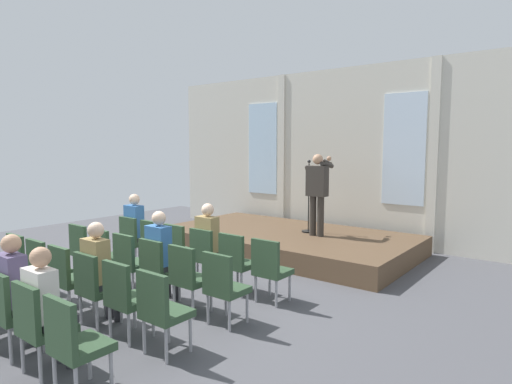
# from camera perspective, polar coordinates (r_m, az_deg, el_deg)

# --- Properties ---
(ground_plane) EXTENTS (14.09, 14.09, 0.00)m
(ground_plane) POSITION_cam_1_polar(r_m,az_deg,el_deg) (6.84, -13.81, -13.27)
(ground_plane) COLOR #4C4C51
(rear_partition) EXTENTS (9.53, 0.14, 4.07)m
(rear_partition) POSITION_cam_1_polar(r_m,az_deg,el_deg) (10.68, 9.41, 4.89)
(rear_partition) COLOR beige
(rear_partition) RESTS_ON ground
(stage_platform) EXTENTS (5.28, 2.89, 0.41)m
(stage_platform) POSITION_cam_1_polar(r_m,az_deg,el_deg) (9.42, 4.05, -6.47)
(stage_platform) COLOR brown
(stage_platform) RESTS_ON ground
(speaker) EXTENTS (0.51, 0.69, 1.68)m
(speaker) POSITION_cam_1_polar(r_m,az_deg,el_deg) (8.90, 8.12, 0.46)
(speaker) COLOR #332D28
(speaker) RESTS_ON stage_platform
(mic_stand) EXTENTS (0.28, 0.28, 1.55)m
(mic_stand) POSITION_cam_1_polar(r_m,az_deg,el_deg) (9.32, 6.95, -3.25)
(mic_stand) COLOR black
(mic_stand) RESTS_ON stage_platform
(chair_r0_c0) EXTENTS (0.46, 0.44, 0.94)m
(chair_r0_c0) POSITION_cam_1_polar(r_m,az_deg,el_deg) (8.42, -15.93, -5.88)
(chair_r0_c0) COLOR #99999E
(chair_r0_c0) RESTS_ON ground
(audience_r0_c0) EXTENTS (0.36, 0.39, 1.36)m
(audience_r0_c0) POSITION_cam_1_polar(r_m,az_deg,el_deg) (8.43, -15.53, -4.35)
(audience_r0_c0) COLOR #2D2D33
(audience_r0_c0) RESTS_ON ground
(chair_r0_c1) EXTENTS (0.46, 0.44, 0.94)m
(chair_r0_c1) POSITION_cam_1_polar(r_m,az_deg,el_deg) (7.93, -13.20, -6.54)
(chair_r0_c1) COLOR #99999E
(chair_r0_c1) RESTS_ON ground
(chair_r0_c2) EXTENTS (0.46, 0.44, 0.94)m
(chair_r0_c2) POSITION_cam_1_polar(r_m,az_deg,el_deg) (7.47, -10.12, -7.27)
(chair_r0_c2) COLOR #99999E
(chair_r0_c2) RESTS_ON ground
(chair_r0_c3) EXTENTS (0.46, 0.44, 0.94)m
(chair_r0_c3) POSITION_cam_1_polar(r_m,az_deg,el_deg) (7.02, -6.62, -8.07)
(chair_r0_c3) COLOR #99999E
(chair_r0_c3) RESTS_ON ground
(audience_r0_c3) EXTENTS (0.36, 0.39, 1.34)m
(audience_r0_c3) POSITION_cam_1_polar(r_m,az_deg,el_deg) (7.03, -6.18, -6.31)
(audience_r0_c3) COLOR #2D2D33
(audience_r0_c3) RESTS_ON ground
(chair_r0_c4) EXTENTS (0.46, 0.44, 0.94)m
(chair_r0_c4) POSITION_cam_1_polar(r_m,az_deg,el_deg) (6.61, -2.66, -8.93)
(chair_r0_c4) COLOR #99999E
(chair_r0_c4) RESTS_ON ground
(chair_r0_c5) EXTENTS (0.46, 0.44, 0.94)m
(chair_r0_c5) POSITION_cam_1_polar(r_m,az_deg,el_deg) (6.23, 1.83, -9.85)
(chair_r0_c5) COLOR #99999E
(chair_r0_c5) RESTS_ON ground
(chair_r1_c0) EXTENTS (0.46, 0.44, 0.94)m
(chair_r1_c0) POSITION_cam_1_polar(r_m,az_deg,el_deg) (7.89, -21.74, -6.88)
(chair_r1_c0) COLOR #99999E
(chair_r1_c0) RESTS_ON ground
(chair_r1_c1) EXTENTS (0.46, 0.44, 0.94)m
(chair_r1_c1) POSITION_cam_1_polar(r_m,az_deg,el_deg) (7.37, -19.22, -7.69)
(chair_r1_c1) COLOR #99999E
(chair_r1_c1) RESTS_ON ground
(chair_r1_c2) EXTENTS (0.46, 0.44, 0.94)m
(chair_r1_c2) POSITION_cam_1_polar(r_m,az_deg,el_deg) (6.86, -16.31, -8.61)
(chair_r1_c2) COLOR #99999E
(chair_r1_c2) RESTS_ON ground
(chair_r1_c3) EXTENTS (0.46, 0.44, 0.94)m
(chair_r1_c3) POSITION_cam_1_polar(r_m,az_deg,el_deg) (6.38, -12.92, -9.63)
(chair_r1_c3) COLOR #99999E
(chair_r1_c3) RESTS_ON ground
(audience_r1_c3) EXTENTS (0.36, 0.39, 1.33)m
(audience_r1_c3) POSITION_cam_1_polar(r_m,az_deg,el_deg) (6.38, -12.40, -7.73)
(audience_r1_c3) COLOR #2D2D33
(audience_r1_c3) RESTS_ON ground
(chair_r1_c4) EXTENTS (0.46, 0.44, 0.94)m
(chair_r1_c4) POSITION_cam_1_polar(r_m,az_deg,el_deg) (5.92, -8.97, -10.79)
(chair_r1_c4) COLOR #99999E
(chair_r1_c4) RESTS_ON ground
(chair_r1_c5) EXTENTS (0.46, 0.44, 0.94)m
(chair_r1_c5) POSITION_cam_1_polar(r_m,az_deg,el_deg) (5.50, -4.35, -12.06)
(chair_r1_c5) COLOR #99999E
(chair_r1_c5) RESTS_ON ground
(chair_r2_c0) EXTENTS (0.46, 0.44, 0.94)m
(chair_r2_c0) POSITION_cam_1_polar(r_m,az_deg,el_deg) (7.46, -28.34, -7.92)
(chair_r2_c0) COLOR #99999E
(chair_r2_c0) RESTS_ON ground
(chair_r2_c1) EXTENTS (0.46, 0.44, 0.94)m
(chair_r2_c1) POSITION_cam_1_polar(r_m,az_deg,el_deg) (6.90, -26.18, -8.91)
(chair_r2_c1) COLOR #99999E
(chair_r2_c1) RESTS_ON ground
(chair_r2_c2) EXTENTS (0.46, 0.44, 0.94)m
(chair_r2_c2) POSITION_cam_1_polar(r_m,az_deg,el_deg) (6.36, -23.63, -10.05)
(chair_r2_c2) COLOR #99999E
(chair_r2_c2) RESTS_ON ground
(chair_r2_c3) EXTENTS (0.46, 0.44, 0.94)m
(chair_r2_c3) POSITION_cam_1_polar(r_m,az_deg,el_deg) (5.83, -20.59, -11.37)
(chair_r2_c3) COLOR #99999E
(chair_r2_c3) RESTS_ON ground
(audience_r2_c3) EXTENTS (0.36, 0.39, 1.31)m
(audience_r2_c3) POSITION_cam_1_polar(r_m,az_deg,el_deg) (5.82, -19.97, -9.38)
(audience_r2_c3) COLOR #2D2D33
(audience_r2_c3) RESTS_ON ground
(chair_r2_c4) EXTENTS (0.46, 0.44, 0.94)m
(chair_r2_c4) POSITION_cam_1_polar(r_m,az_deg,el_deg) (5.33, -16.92, -12.91)
(chair_r2_c4) COLOR #99999E
(chair_r2_c4) RESTS_ON ground
(chair_r2_c5) EXTENTS (0.46, 0.44, 0.94)m
(chair_r2_c5) POSITION_cam_1_polar(r_m,az_deg,el_deg) (4.85, -12.45, -14.69)
(chair_r2_c5) COLOR #99999E
(chair_r2_c5) RESTS_ON ground
(chair_r3_c3) EXTENTS (0.46, 0.44, 0.94)m
(chair_r3_c3) POSITION_cam_1_polar(r_m,az_deg,el_deg) (5.41, -29.75, -13.16)
(chair_r3_c3) COLOR #99999E
(chair_r3_c3) RESTS_ON ground
(audience_r3_c3) EXTENTS (0.36, 0.39, 1.32)m
(audience_r3_c3) POSITION_cam_1_polar(r_m,az_deg,el_deg) (5.38, -29.05, -11.00)
(audience_r3_c3) COLOR #2D2D33
(audience_r3_c3) RESTS_ON ground
(chair_r3_c4) EXTENTS (0.46, 0.44, 0.94)m
(chair_r3_c4) POSITION_cam_1_polar(r_m,az_deg,el_deg) (4.86, -26.79, -15.17)
(chair_r3_c4) COLOR #99999E
(chair_r3_c4) RESTS_ON ground
(audience_r3_c4) EXTENTS (0.36, 0.39, 1.28)m
(audience_r3_c4) POSITION_cam_1_polar(r_m,az_deg,el_deg) (4.84, -25.97, -13.02)
(audience_r3_c4) COLOR #2D2D33
(audience_r3_c4) RESTS_ON ground
(chair_r3_c5) EXTENTS (0.46, 0.44, 0.94)m
(chair_r3_c5) POSITION_cam_1_polar(r_m,az_deg,el_deg) (4.34, -23.01, -17.61)
(chair_r3_c5) COLOR #99999E
(chair_r3_c5) RESTS_ON ground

